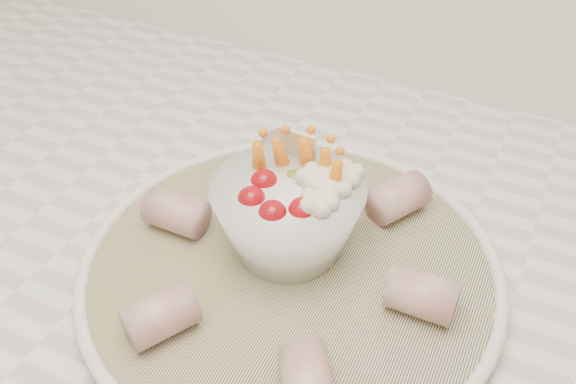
% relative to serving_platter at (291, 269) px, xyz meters
% --- Properties ---
extents(serving_platter, '(0.38, 0.38, 0.02)m').
position_rel_serving_platter_xyz_m(serving_platter, '(0.00, 0.00, 0.00)').
color(serving_platter, navy).
rests_on(serving_platter, kitchen_counter).
extents(veggie_bowl, '(0.13, 0.13, 0.10)m').
position_rel_serving_platter_xyz_m(veggie_bowl, '(-0.01, 0.02, 0.04)').
color(veggie_bowl, silver).
rests_on(veggie_bowl, serving_platter).
extents(cured_meat_rolls, '(0.29, 0.29, 0.04)m').
position_rel_serving_platter_xyz_m(cured_meat_rolls, '(-0.00, -0.00, 0.02)').
color(cured_meat_rolls, '#A34A4E').
rests_on(cured_meat_rolls, serving_platter).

